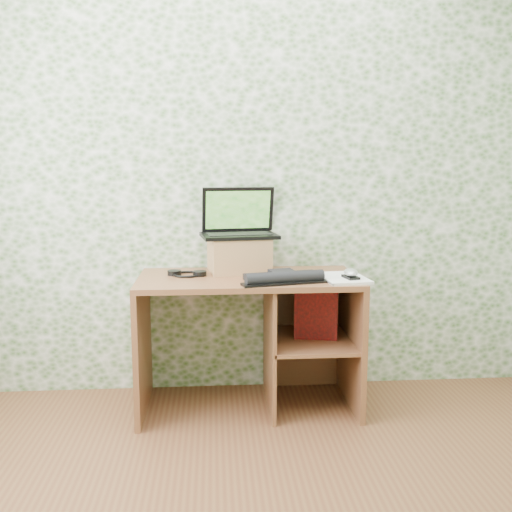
{
  "coord_description": "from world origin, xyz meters",
  "views": [
    {
      "loc": [
        -0.19,
        -1.62,
        1.36
      ],
      "look_at": [
        0.04,
        1.39,
        0.87
      ],
      "focal_mm": 40.0,
      "sensor_mm": 36.0,
      "label": 1
    }
  ],
  "objects": [
    {
      "name": "red_box",
      "position": [
        0.38,
        1.44,
        0.53
      ],
      "size": [
        0.25,
        0.13,
        0.29
      ],
      "primitive_type": "cube",
      "rotation": [
        0.0,
        0.0,
        -0.22
      ],
      "color": "#A00F0E",
      "rests_on": "desk"
    },
    {
      "name": "mouse",
      "position": [
        0.53,
        1.28,
        0.78
      ],
      "size": [
        0.09,
        0.13,
        0.04
      ],
      "primitive_type": "ellipsoid",
      "rotation": [
        0.0,
        0.0,
        0.21
      ],
      "color": "#B9B9BB",
      "rests_on": "notepad"
    },
    {
      "name": "notepad",
      "position": [
        0.5,
        1.32,
        0.76
      ],
      "size": [
        0.25,
        0.34,
        0.01
      ],
      "primitive_type": "cube",
      "rotation": [
        0.0,
        0.0,
        0.11
      ],
      "color": "silver",
      "rests_on": "desk"
    },
    {
      "name": "wall_back",
      "position": [
        0.0,
        1.75,
        1.3
      ],
      "size": [
        3.5,
        0.0,
        3.5
      ],
      "primitive_type": "plane",
      "rotation": [
        1.57,
        0.0,
        0.0
      ],
      "color": "silver",
      "rests_on": "ground"
    },
    {
      "name": "pen",
      "position": [
        0.57,
        1.37,
        0.77
      ],
      "size": [
        0.03,
        0.14,
        0.01
      ],
      "primitive_type": "cylinder",
      "rotation": [
        1.57,
        0.0,
        -0.14
      ],
      "color": "black",
      "rests_on": "notepad"
    },
    {
      "name": "laptop",
      "position": [
        -0.04,
        1.63,
        1.01
      ],
      "size": [
        0.45,
        0.35,
        0.28
      ],
      "rotation": [
        0.0,
        0.0,
        0.14
      ],
      "color": "black",
      "rests_on": "riser"
    },
    {
      "name": "keyboard",
      "position": [
        0.18,
        1.29,
        0.77
      ],
      "size": [
        0.46,
        0.32,
        0.06
      ],
      "rotation": [
        0.0,
        0.0,
        0.22
      ],
      "color": "black",
      "rests_on": "desk"
    },
    {
      "name": "headphones",
      "position": [
        -0.34,
        1.49,
        0.76
      ],
      "size": [
        0.22,
        0.19,
        0.03
      ],
      "rotation": [
        0.0,
        0.0,
        -0.22
      ],
      "color": "black",
      "rests_on": "desk"
    },
    {
      "name": "desk",
      "position": [
        0.08,
        1.47,
        0.48
      ],
      "size": [
        1.2,
        0.6,
        0.75
      ],
      "color": "brown",
      "rests_on": "floor"
    },
    {
      "name": "riser",
      "position": [
        -0.04,
        1.58,
        0.85
      ],
      "size": [
        0.37,
        0.32,
        0.2
      ],
      "primitive_type": "cube",
      "rotation": [
        0.0,
        0.0,
        0.14
      ],
      "color": "#A57F4A",
      "rests_on": "desk"
    }
  ]
}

